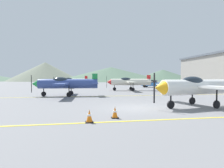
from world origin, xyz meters
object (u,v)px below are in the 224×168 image
at_px(airplane_near, 199,86).
at_px(airplane_far, 129,82).
at_px(traffic_cone_front, 115,112).
at_px(car_sedan, 152,84).
at_px(airplane_mid, 66,83).
at_px(traffic_cone_side, 89,116).
at_px(airplane_back, 71,81).

xyz_separation_m(airplane_near, airplane_far, (-0.27, 17.77, 0.00)).
height_order(airplane_far, traffic_cone_front, airplane_far).
height_order(airplane_near, car_sedan, airplane_near).
xyz_separation_m(airplane_mid, car_sedan, (17.31, 17.49, -0.60)).
bearing_deg(airplane_near, airplane_mid, 135.84).
xyz_separation_m(car_sedan, traffic_cone_side, (-15.34, -30.49, -0.56)).
relative_size(airplane_far, car_sedan, 1.88).
bearing_deg(airplane_far, traffic_cone_front, -107.11).
height_order(airplane_near, airplane_mid, same).
bearing_deg(traffic_cone_side, traffic_cone_front, 28.04).
height_order(airplane_mid, airplane_back, same).
xyz_separation_m(airplane_back, traffic_cone_side, (2.28, -32.89, -1.15)).
xyz_separation_m(airplane_mid, traffic_cone_side, (1.97, -13.01, -1.15)).
distance_m(airplane_back, car_sedan, 17.80).
xyz_separation_m(airplane_back, car_sedan, (17.63, -2.40, -0.60)).
height_order(airplane_back, traffic_cone_side, airplane_back).
height_order(car_sedan, traffic_cone_front, car_sedan).
bearing_deg(car_sedan, airplane_mid, -134.72).
xyz_separation_m(airplane_mid, airplane_far, (9.60, 8.18, 0.00)).
bearing_deg(traffic_cone_side, airplane_far, 70.19).
bearing_deg(airplane_mid, traffic_cone_front, -74.98).
distance_m(airplane_near, airplane_mid, 13.77).
bearing_deg(airplane_mid, airplane_far, 40.41).
xyz_separation_m(traffic_cone_front, traffic_cone_side, (-1.33, -0.71, 0.00)).
bearing_deg(airplane_far, traffic_cone_side, -109.81).
distance_m(airplane_far, car_sedan, 12.11).
bearing_deg(airplane_near, airplane_back, 109.07).
bearing_deg(airplane_mid, airplane_back, 90.90).
distance_m(airplane_far, airplane_back, 15.34).
height_order(airplane_far, airplane_back, same).
relative_size(airplane_near, airplane_back, 1.00).
bearing_deg(airplane_mid, car_sedan, 45.28).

